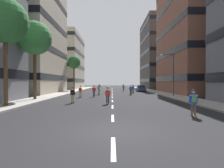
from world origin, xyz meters
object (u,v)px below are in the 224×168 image
skater_3 (123,87)px  street_tree_far (5,21)px  skater_0 (80,91)px  skater_1 (94,91)px  street_tree_mid (34,38)px  streetlamp_right (171,70)px  street_tree_near (74,63)px  skater_8 (193,101)px  skater_5 (131,89)px  skater_2 (107,95)px  skater_9 (133,89)px  parked_car_near (141,89)px  skater_6 (98,89)px  skater_7 (72,94)px  skater_4 (99,87)px

skater_3 → street_tree_far: bearing=-113.8°
skater_0 → skater_1: bearing=28.6°
street_tree_mid → streetlamp_right: (18.76, 4.96, -3.60)m
street_tree_near → skater_8: (15.01, -33.24, -6.21)m
street_tree_near → skater_5: (13.01, -13.71, -6.21)m
skater_2 → skater_9: same height
parked_car_near → skater_0: (-11.57, -16.67, 0.32)m
skater_1 → street_tree_far: bearing=-123.0°
skater_1 → skater_6: bearing=84.2°
skater_0 → skater_5: size_ratio=1.00×
skater_5 → skater_6: size_ratio=1.00×
skater_6 → parked_car_near: bearing=51.4°
streetlamp_right → skater_6: size_ratio=3.65×
parked_car_near → street_tree_far: size_ratio=0.45×
skater_0 → skater_9: size_ratio=1.00×
skater_6 → skater_7: (-1.90, -11.93, -0.03)m
skater_0 → skater_8: same height
skater_6 → skater_3: bearing=69.4°
skater_2 → skater_4: 26.13m
street_tree_far → skater_9: (13.84, 18.66, -6.78)m
skater_6 → street_tree_mid: bearing=-130.3°
parked_car_near → skater_6: skater_6 is taller
skater_2 → skater_5: bearing=73.7°
street_tree_mid → skater_2: 12.10m
skater_2 → skater_4: bearing=95.9°
skater_0 → street_tree_far: bearing=-117.7°
streetlamp_right → skater_5: size_ratio=3.65×
street_tree_near → street_tree_far: size_ratio=0.91×
skater_5 → parked_car_near: bearing=72.3°
skater_5 → skater_8: bearing=-84.2°
parked_car_near → skater_6: size_ratio=2.47×
streetlamp_right → street_tree_mid: bearing=-165.2°
skater_2 → skater_9: bearing=74.5°
skater_0 → skater_3: same height
skater_7 → streetlamp_right: bearing=31.7°
skater_3 → skater_4: 6.08m
skater_2 → skater_6: (-1.89, 12.62, 0.03)m
street_tree_far → street_tree_near: bearing=90.0°
skater_1 → skater_7: (-1.49, -7.90, 0.00)m
skater_5 → skater_9: size_ratio=1.00×
skater_1 → skater_5: 7.46m
parked_car_near → street_tree_near: size_ratio=0.50×
skater_3 → skater_8: bearing=-85.8°
street_tree_mid → streetlamp_right: size_ratio=1.50×
parked_car_near → skater_7: 26.06m
skater_4 → skater_7: (-1.09, -25.30, 0.00)m
skater_6 → skater_9: 7.60m
skater_0 → street_tree_near: bearing=104.9°
skater_1 → skater_9: bearing=49.2°
street_tree_mid → skater_1: bearing=33.8°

